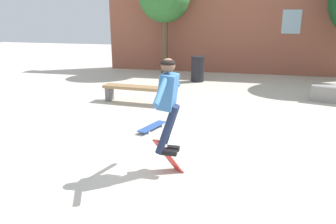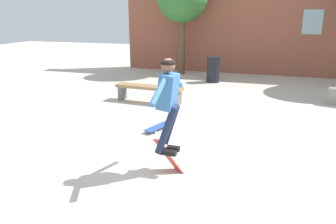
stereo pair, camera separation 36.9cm
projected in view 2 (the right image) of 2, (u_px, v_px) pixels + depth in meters
ground_plane at (202, 172)px, 5.19m from camera, size 40.00×40.00×0.00m
building_backdrop at (253, 19)px, 13.06m from camera, size 11.20×0.52×5.37m
park_bench at (149, 90)px, 9.13m from camera, size 1.97×0.52×0.47m
trash_bin at (213, 69)px, 11.80m from camera, size 0.51×0.51×0.92m
skater at (168, 97)px, 4.84m from camera, size 0.35×1.33×1.46m
skateboard_flipping at (171, 159)px, 5.17m from camera, size 0.60×0.30×0.73m
skateboard_resting at (159, 126)px, 7.06m from camera, size 0.45×0.85×0.08m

